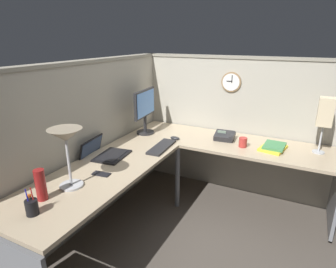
{
  "coord_description": "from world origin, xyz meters",
  "views": [
    {
      "loc": [
        -2.32,
        -0.96,
        1.77
      ],
      "look_at": [
        0.1,
        0.24,
        0.85
      ],
      "focal_mm": 30.31,
      "sensor_mm": 36.0,
      "label": 1
    }
  ],
  "objects_px": {
    "monitor": "(145,108)",
    "laptop": "(103,153)",
    "pen_cup": "(32,207)",
    "desk_lamp_paper": "(325,114)",
    "book_stack": "(273,147)",
    "computer_mouse": "(175,138)",
    "coffee_mug": "(243,142)",
    "wall_clock": "(231,82)",
    "thermos_flask": "(41,185)",
    "cell_phone": "(101,174)",
    "desk_lamp_dome": "(66,140)",
    "keyboard": "(162,147)",
    "office_phone": "(225,136)"
  },
  "relations": [
    {
      "from": "desk_lamp_paper",
      "to": "laptop",
      "type": "bearing_deg",
      "value": 118.27
    },
    {
      "from": "laptop",
      "to": "pen_cup",
      "type": "distance_m",
      "value": 0.96
    },
    {
      "from": "laptop",
      "to": "desk_lamp_dome",
      "type": "relative_size",
      "value": 0.94
    },
    {
      "from": "monitor",
      "to": "laptop",
      "type": "distance_m",
      "value": 0.78
    },
    {
      "from": "computer_mouse",
      "to": "office_phone",
      "type": "relative_size",
      "value": 0.47
    },
    {
      "from": "wall_clock",
      "to": "pen_cup",
      "type": "bearing_deg",
      "value": 163.48
    },
    {
      "from": "book_stack",
      "to": "computer_mouse",
      "type": "bearing_deg",
      "value": 100.53
    },
    {
      "from": "laptop",
      "to": "wall_clock",
      "type": "distance_m",
      "value": 1.59
    },
    {
      "from": "laptop",
      "to": "thermos_flask",
      "type": "xyz_separation_m",
      "value": [
        -0.79,
        -0.12,
        0.09
      ]
    },
    {
      "from": "thermos_flask",
      "to": "book_stack",
      "type": "distance_m",
      "value": 2.09
    },
    {
      "from": "monitor",
      "to": "desk_lamp_paper",
      "type": "distance_m",
      "value": 1.79
    },
    {
      "from": "computer_mouse",
      "to": "wall_clock",
      "type": "bearing_deg",
      "value": -38.16
    },
    {
      "from": "book_stack",
      "to": "coffee_mug",
      "type": "bearing_deg",
      "value": 104.37
    },
    {
      "from": "cell_phone",
      "to": "desk_lamp_dome",
      "type": "bearing_deg",
      "value": 155.87
    },
    {
      "from": "desk_lamp_dome",
      "to": "office_phone",
      "type": "xyz_separation_m",
      "value": [
        1.49,
        -0.74,
        -0.33
      ]
    },
    {
      "from": "computer_mouse",
      "to": "office_phone",
      "type": "height_order",
      "value": "office_phone"
    },
    {
      "from": "monitor",
      "to": "cell_phone",
      "type": "height_order",
      "value": "monitor"
    },
    {
      "from": "cell_phone",
      "to": "office_phone",
      "type": "distance_m",
      "value": 1.41
    },
    {
      "from": "wall_clock",
      "to": "book_stack",
      "type": "bearing_deg",
      "value": -123.4
    },
    {
      "from": "monitor",
      "to": "wall_clock",
      "type": "height_order",
      "value": "wall_clock"
    },
    {
      "from": "cell_phone",
      "to": "coffee_mug",
      "type": "bearing_deg",
      "value": -45.65
    },
    {
      "from": "cell_phone",
      "to": "coffee_mug",
      "type": "relative_size",
      "value": 1.5
    },
    {
      "from": "laptop",
      "to": "pen_cup",
      "type": "xyz_separation_m",
      "value": [
        -0.94,
        -0.21,
        0.03
      ]
    },
    {
      "from": "desk_lamp_paper",
      "to": "wall_clock",
      "type": "xyz_separation_m",
      "value": [
        0.26,
        0.95,
        0.19
      ]
    },
    {
      "from": "monitor",
      "to": "laptop",
      "type": "relative_size",
      "value": 1.19
    },
    {
      "from": "book_stack",
      "to": "coffee_mug",
      "type": "distance_m",
      "value": 0.29
    },
    {
      "from": "keyboard",
      "to": "wall_clock",
      "type": "bearing_deg",
      "value": -31.84
    },
    {
      "from": "monitor",
      "to": "keyboard",
      "type": "distance_m",
      "value": 0.57
    },
    {
      "from": "keyboard",
      "to": "thermos_flask",
      "type": "bearing_deg",
      "value": 163.15
    },
    {
      "from": "wall_clock",
      "to": "monitor",
      "type": "bearing_deg",
      "value": 121.33
    },
    {
      "from": "keyboard",
      "to": "computer_mouse",
      "type": "bearing_deg",
      "value": -6.67
    },
    {
      "from": "computer_mouse",
      "to": "wall_clock",
      "type": "distance_m",
      "value": 0.89
    },
    {
      "from": "thermos_flask",
      "to": "wall_clock",
      "type": "distance_m",
      "value": 2.19
    },
    {
      "from": "monitor",
      "to": "laptop",
      "type": "bearing_deg",
      "value": 178.01
    },
    {
      "from": "monitor",
      "to": "pen_cup",
      "type": "distance_m",
      "value": 1.69
    },
    {
      "from": "cell_phone",
      "to": "thermos_flask",
      "type": "distance_m",
      "value": 0.49
    },
    {
      "from": "desk_lamp_dome",
      "to": "pen_cup",
      "type": "distance_m",
      "value": 0.49
    },
    {
      "from": "pen_cup",
      "to": "desk_lamp_paper",
      "type": "height_order",
      "value": "desk_lamp_paper"
    },
    {
      "from": "monitor",
      "to": "wall_clock",
      "type": "bearing_deg",
      "value": -58.67
    },
    {
      "from": "desk_lamp_paper",
      "to": "keyboard",
      "type": "bearing_deg",
      "value": 111.89
    },
    {
      "from": "desk_lamp_dome",
      "to": "keyboard",
      "type": "bearing_deg",
      "value": -13.86
    },
    {
      "from": "desk_lamp_dome",
      "to": "thermos_flask",
      "type": "distance_m",
      "value": 0.34
    },
    {
      "from": "computer_mouse",
      "to": "thermos_flask",
      "type": "relative_size",
      "value": 0.47
    },
    {
      "from": "keyboard",
      "to": "computer_mouse",
      "type": "xyz_separation_m",
      "value": [
        0.28,
        -0.02,
        0.01
      ]
    },
    {
      "from": "pen_cup",
      "to": "book_stack",
      "type": "distance_m",
      "value": 2.16
    },
    {
      "from": "monitor",
      "to": "wall_clock",
      "type": "relative_size",
      "value": 2.27
    },
    {
      "from": "monitor",
      "to": "desk_lamp_paper",
      "type": "height_order",
      "value": "desk_lamp_paper"
    },
    {
      "from": "monitor",
      "to": "pen_cup",
      "type": "xyz_separation_m",
      "value": [
        -1.66,
        -0.18,
        -0.24
      ]
    },
    {
      "from": "cell_phone",
      "to": "wall_clock",
      "type": "bearing_deg",
      "value": -28.87
    },
    {
      "from": "laptop",
      "to": "pen_cup",
      "type": "relative_size",
      "value": 2.33
    }
  ]
}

